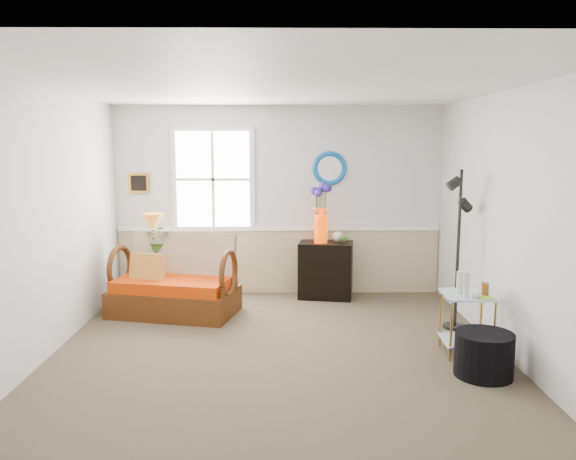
{
  "coord_description": "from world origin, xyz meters",
  "views": [
    {
      "loc": [
        0.04,
        -5.25,
        2.05
      ],
      "look_at": [
        0.1,
        0.35,
        1.21
      ],
      "focal_mm": 35.0,
      "sensor_mm": 36.0,
      "label": 1
    }
  ],
  "objects_px": {
    "lamp_stand": "(152,279)",
    "cabinet": "(326,270)",
    "side_table": "(467,324)",
    "floor_lamp": "(458,250)",
    "loveseat": "(174,276)",
    "ottoman": "(484,354)"
  },
  "relations": [
    {
      "from": "lamp_stand",
      "to": "cabinet",
      "type": "distance_m",
      "value": 2.32
    },
    {
      "from": "side_table",
      "to": "floor_lamp",
      "type": "bearing_deg",
      "value": 80.13
    },
    {
      "from": "loveseat",
      "to": "floor_lamp",
      "type": "height_order",
      "value": "floor_lamp"
    },
    {
      "from": "side_table",
      "to": "ottoman",
      "type": "height_order",
      "value": "side_table"
    },
    {
      "from": "loveseat",
      "to": "side_table",
      "type": "bearing_deg",
      "value": -10.89
    },
    {
      "from": "floor_lamp",
      "to": "side_table",
      "type": "bearing_deg",
      "value": -103.55
    },
    {
      "from": "ottoman",
      "to": "loveseat",
      "type": "bearing_deg",
      "value": 148.44
    },
    {
      "from": "cabinet",
      "to": "ottoman",
      "type": "bearing_deg",
      "value": -56.09
    },
    {
      "from": "lamp_stand",
      "to": "ottoman",
      "type": "bearing_deg",
      "value": -34.39
    },
    {
      "from": "floor_lamp",
      "to": "lamp_stand",
      "type": "bearing_deg",
      "value": 160.21
    },
    {
      "from": "lamp_stand",
      "to": "ottoman",
      "type": "relative_size",
      "value": 1.26
    },
    {
      "from": "floor_lamp",
      "to": "ottoman",
      "type": "bearing_deg",
      "value": -100.3
    },
    {
      "from": "floor_lamp",
      "to": "ottoman",
      "type": "height_order",
      "value": "floor_lamp"
    },
    {
      "from": "side_table",
      "to": "ottoman",
      "type": "relative_size",
      "value": 1.18
    },
    {
      "from": "floor_lamp",
      "to": "ottoman",
      "type": "relative_size",
      "value": 3.46
    },
    {
      "from": "ottoman",
      "to": "side_table",
      "type": "bearing_deg",
      "value": 88.38
    },
    {
      "from": "lamp_stand",
      "to": "ottoman",
      "type": "height_order",
      "value": "lamp_stand"
    },
    {
      "from": "loveseat",
      "to": "lamp_stand",
      "type": "bearing_deg",
      "value": 141.45
    },
    {
      "from": "loveseat",
      "to": "side_table",
      "type": "height_order",
      "value": "loveseat"
    },
    {
      "from": "cabinet",
      "to": "side_table",
      "type": "height_order",
      "value": "cabinet"
    },
    {
      "from": "cabinet",
      "to": "ottoman",
      "type": "relative_size",
      "value": 1.47
    },
    {
      "from": "cabinet",
      "to": "ottoman",
      "type": "distance_m",
      "value": 2.95
    }
  ]
}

